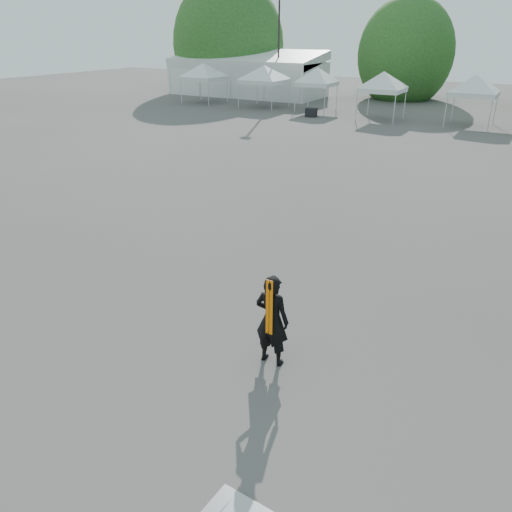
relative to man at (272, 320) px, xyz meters
The scene contains 12 objects.
ground 2.71m from the man, 110.44° to the left, with size 120.00×120.00×0.00m, color #474442.
marquee 43.84m from the man, 121.48° to the left, with size 15.00×6.25×4.23m.
light_pole_west 41.27m from the man, 117.44° to the left, with size 0.60×0.25×10.30m.
tree_far_w 48.64m from the man, 123.66° to the left, with size 4.80×4.80×7.30m.
tree_mid_w 43.40m from the man, 101.84° to the left, with size 4.16×4.16×6.33m.
tent_a 38.66m from the man, 127.20° to the left, with size 4.40×4.40×3.88m.
tent_b 35.48m from the man, 119.29° to the left, with size 4.72×4.72×3.88m.
tent_c 33.57m from the man, 112.19° to the left, with size 3.83×3.83×3.88m.
tent_d 30.32m from the man, 103.21° to the left, with size 4.12×4.12×3.88m.
tent_e 30.19m from the man, 91.74° to the left, with size 4.20×4.20×3.88m.
man is the anchor object (origin of this frame).
crate_west 30.60m from the man, 112.68° to the left, with size 0.81×0.63×0.63m, color black.
Camera 1 is at (4.68, -9.58, 6.00)m, focal length 35.00 mm.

